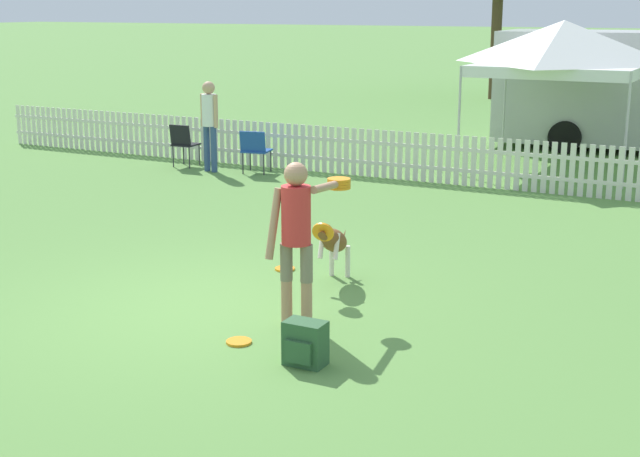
# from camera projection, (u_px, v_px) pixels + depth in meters

# --- Properties ---
(ground_plane) EXTENTS (240.00, 240.00, 0.00)m
(ground_plane) POSITION_uv_depth(u_px,v_px,m) (206.00, 308.00, 9.08)
(ground_plane) COLOR #5B8C42
(handler_person) EXTENTS (0.48, 1.02, 1.59)m
(handler_person) POSITION_uv_depth(u_px,v_px,m) (299.00, 223.00, 8.39)
(handler_person) COLOR tan
(handler_person) RESTS_ON ground_plane
(leaping_dog) EXTENTS (0.41, 1.07, 0.81)m
(leaping_dog) POSITION_uv_depth(u_px,v_px,m) (333.00, 241.00, 9.74)
(leaping_dog) COLOR brown
(leaping_dog) RESTS_ON ground_plane
(frisbee_near_handler) EXTENTS (0.23, 0.23, 0.02)m
(frisbee_near_handler) POSITION_uv_depth(u_px,v_px,m) (285.00, 269.00, 10.39)
(frisbee_near_handler) COLOR orange
(frisbee_near_handler) RESTS_ON ground_plane
(frisbee_near_dog) EXTENTS (0.23, 0.23, 0.02)m
(frisbee_near_dog) POSITION_uv_depth(u_px,v_px,m) (239.00, 342.00, 8.13)
(frisbee_near_dog) COLOR orange
(frisbee_near_dog) RESTS_ON ground_plane
(backpack_on_grass) EXTENTS (0.35, 0.26, 0.39)m
(backpack_on_grass) POSITION_uv_depth(u_px,v_px,m) (305.00, 344.00, 7.60)
(backpack_on_grass) COLOR #2D5633
(backpack_on_grass) RESTS_ON ground_plane
(picket_fence) EXTENTS (20.19, 0.04, 0.85)m
(picket_fence) POSITION_uv_depth(u_px,v_px,m) (448.00, 159.00, 15.27)
(picket_fence) COLOR silver
(picket_fence) RESTS_ON ground_plane
(folding_chair_blue_left) EXTENTS (0.57, 0.58, 0.79)m
(folding_chair_blue_left) POSITION_uv_depth(u_px,v_px,m) (255.00, 148.00, 16.21)
(folding_chair_blue_left) COLOR #333338
(folding_chair_blue_left) RESTS_ON ground_plane
(folding_chair_green_right) EXTENTS (0.45, 0.47, 0.82)m
(folding_chair_green_right) POSITION_uv_depth(u_px,v_px,m) (183.00, 141.00, 16.87)
(folding_chair_green_right) COLOR #333338
(folding_chair_green_right) RESTS_ON ground_plane
(canopy_tent_main) EXTENTS (2.94, 2.94, 2.74)m
(canopy_tent_main) POSITION_uv_depth(u_px,v_px,m) (563.00, 48.00, 16.33)
(canopy_tent_main) COLOR #B2B2B2
(canopy_tent_main) RESTS_ON ground_plane
(spectator_standing) EXTENTS (0.41, 0.27, 1.66)m
(spectator_standing) POSITION_uv_depth(u_px,v_px,m) (209.00, 117.00, 16.28)
(spectator_standing) COLOR #334C7A
(spectator_standing) RESTS_ON ground_plane
(equipment_trailer) EXTENTS (5.07, 2.50, 2.47)m
(equipment_trailer) POSITION_uv_depth(u_px,v_px,m) (602.00, 87.00, 18.99)
(equipment_trailer) COLOR #B7B7B7
(equipment_trailer) RESTS_ON ground_plane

